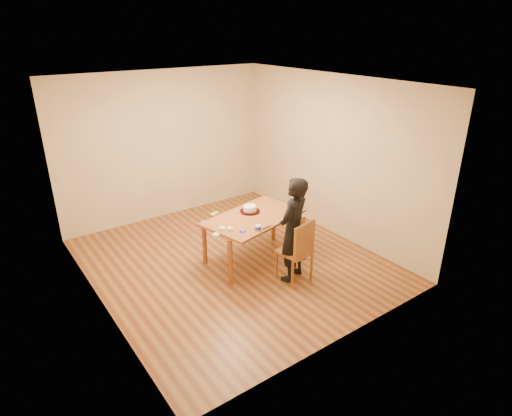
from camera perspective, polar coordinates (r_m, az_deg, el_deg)
room_shell at (r=6.44m, az=-5.01°, el=4.68°), size 4.00×4.50×2.70m
dining_table at (r=6.42m, az=-0.26°, el=-1.25°), size 1.64×1.19×0.04m
dining_chair at (r=6.09m, az=5.16°, el=-5.76°), size 0.49×0.49×0.04m
cake_plate at (r=6.56m, az=-0.81°, el=-0.42°), size 0.31×0.31×0.02m
cake at (r=6.54m, az=-0.81°, el=-0.06°), size 0.20×0.20×0.06m
frosting_dome at (r=6.52m, az=-0.81°, el=0.30°), size 0.20×0.20×0.03m
frosting_tub at (r=5.98m, az=0.27°, el=-2.64°), size 0.08×0.08×0.07m
frosting_lid at (r=5.95m, az=-1.79°, el=-3.12°), size 0.10×0.10×0.01m
frosting_dollop at (r=5.94m, az=-1.79°, el=-3.00°), size 0.04×0.04×0.02m
ramekin_green at (r=5.99m, az=-3.47°, el=-2.81°), size 0.08×0.08×0.04m
ramekin_yellow at (r=6.01m, az=-4.55°, el=-2.73°), size 0.08×0.08×0.04m
ramekin_multi at (r=5.82m, az=-5.35°, el=-3.66°), size 0.09×0.09×0.04m
candy_box_pink at (r=6.47m, az=-5.52°, el=-0.90°), size 0.14×0.11×0.02m
candy_box_green at (r=6.46m, az=-5.59°, el=-0.74°), size 0.14×0.09×0.02m
spatula at (r=6.06m, az=1.47°, el=-2.60°), size 0.17×0.05×0.01m
person at (r=5.97m, az=4.99°, el=-2.94°), size 0.65×0.54×1.53m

